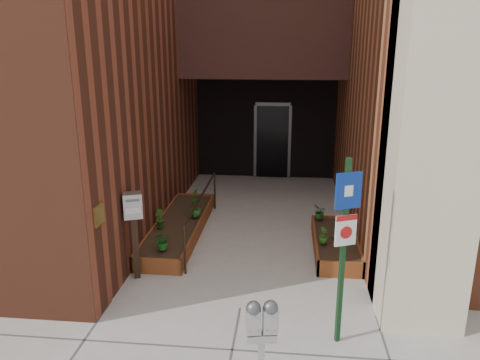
# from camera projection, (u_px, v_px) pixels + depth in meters

# --- Properties ---
(ground) EXTENTS (80.00, 80.00, 0.00)m
(ground) POSITION_uv_depth(u_px,v_px,m) (240.00, 308.00, 7.02)
(ground) COLOR #9E9991
(ground) RESTS_ON ground
(planter_left) EXTENTS (0.90, 3.60, 0.30)m
(planter_left) POSITION_uv_depth(u_px,v_px,m) (179.00, 228.00, 9.72)
(planter_left) COLOR brown
(planter_left) RESTS_ON ground
(planter_right) EXTENTS (0.80, 2.20, 0.30)m
(planter_right) POSITION_uv_depth(u_px,v_px,m) (335.00, 244.00, 8.93)
(planter_right) COLOR brown
(planter_right) RESTS_ON ground
(handrail) EXTENTS (0.04, 3.34, 0.90)m
(handrail) POSITION_uv_depth(u_px,v_px,m) (202.00, 202.00, 9.44)
(handrail) COLOR black
(handrail) RESTS_ON ground
(parking_meter) EXTENTS (0.33, 0.18, 1.43)m
(parking_meter) POSITION_uv_depth(u_px,v_px,m) (262.00, 330.00, 4.62)
(parking_meter) COLOR #ABABAD
(parking_meter) RESTS_ON ground
(sign_post) EXTENTS (0.33, 0.15, 2.52)m
(sign_post) POSITION_uv_depth(u_px,v_px,m) (345.00, 234.00, 5.81)
(sign_post) COLOR #14371A
(sign_post) RESTS_ON ground
(payment_dropbox) EXTENTS (0.36, 0.31, 1.51)m
(payment_dropbox) POSITION_uv_depth(u_px,v_px,m) (134.00, 218.00, 7.64)
(payment_dropbox) COLOR black
(payment_dropbox) RESTS_ON ground
(shrub_left_a) EXTENTS (0.43, 0.43, 0.34)m
(shrub_left_a) POSITION_uv_depth(u_px,v_px,m) (163.00, 240.00, 8.28)
(shrub_left_a) COLOR #1C5D1A
(shrub_left_a) RESTS_ON planter_left
(shrub_left_b) EXTENTS (0.28, 0.28, 0.36)m
(shrub_left_b) POSITION_uv_depth(u_px,v_px,m) (159.00, 218.00, 9.27)
(shrub_left_b) COLOR #295719
(shrub_left_b) RESTS_ON planter_left
(shrub_left_c) EXTENTS (0.28, 0.28, 0.41)m
(shrub_left_c) POSITION_uv_depth(u_px,v_px,m) (195.00, 207.00, 9.82)
(shrub_left_c) COLOR #225D1A
(shrub_left_c) RESTS_ON planter_left
(shrub_left_d) EXTENTS (0.23, 0.23, 0.32)m
(shrub_left_d) POSITION_uv_depth(u_px,v_px,m) (196.00, 196.00, 10.69)
(shrub_left_d) COLOR #25601B
(shrub_left_d) RESTS_ON planter_left
(shrub_right_a) EXTENTS (0.24, 0.24, 0.31)m
(shrub_right_a) POSITION_uv_depth(u_px,v_px,m) (324.00, 235.00, 8.53)
(shrub_right_a) COLOR #2B631C
(shrub_right_a) RESTS_ON planter_right
(shrub_right_b) EXTENTS (0.21, 0.21, 0.29)m
(shrub_right_b) POSITION_uv_depth(u_px,v_px,m) (335.00, 232.00, 8.69)
(shrub_right_b) COLOR #1F5B1A
(shrub_right_b) RESTS_ON planter_right
(shrub_right_c) EXTENTS (0.29, 0.29, 0.30)m
(shrub_right_c) POSITION_uv_depth(u_px,v_px,m) (320.00, 212.00, 9.72)
(shrub_right_c) COLOR #1A5C1A
(shrub_right_c) RESTS_ON planter_right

